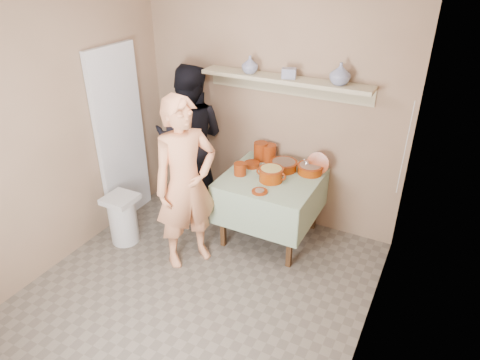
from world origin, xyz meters
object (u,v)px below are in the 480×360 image
Objects in this scene: person_cook at (186,184)px; serving_table at (271,186)px; person_helper at (190,139)px; cazuela_rice at (271,173)px; trash_bin at (123,219)px.

person_cook is 0.96m from serving_table.
person_helper is at bearing 63.73° from person_cook.
person_cook is at bearing -128.60° from serving_table.
person_cook is at bearing -133.42° from cazuela_rice.
serving_table is 0.22m from cazuela_rice.
person_helper is at bearing 169.34° from serving_table.
person_cook is 1.00m from trash_bin.
trash_bin is at bearing -153.06° from cazuela_rice.
serving_table is 2.95× the size of cazuela_rice.
trash_bin is (-1.39, -0.80, -0.36)m from serving_table.
cazuela_rice is (0.03, -0.09, 0.20)m from serving_table.
person_cook reaches higher than trash_bin.
serving_table is at bearing 152.29° from person_helper.
person_helper is at bearing 77.00° from trash_bin.
person_helper reaches higher than cazuela_rice.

